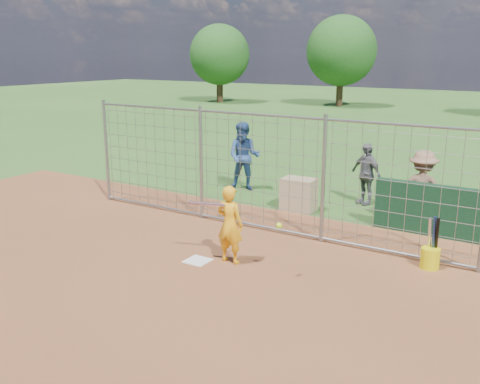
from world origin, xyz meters
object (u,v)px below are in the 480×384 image
Objects in this scene: bystander_a at (244,156)px; bucket_with_bats at (430,255)px; batter at (230,224)px; bystander_c at (422,190)px; equipment_bin at (299,195)px; bystander_b at (366,174)px.

bystander_a is 6.58m from bucket_with_bats.
bystander_c is (2.43, 3.90, 0.14)m from batter.
batter is at bearing -79.83° from bystander_a.
batter is at bearing -86.40° from equipment_bin.
bystander_b is at bearing -44.21° from bystander_c.
batter is 1.82× the size of equipment_bin.
batter is at bearing -152.44° from bucket_with_bats.
bystander_c reaches higher than bucket_with_bats.
batter is 3.72m from equipment_bin.
bystander_a is at bearing 152.32° from bucket_with_bats.
bucket_with_bats is at bearing -152.48° from batter.
equipment_bin is at bearing -104.09° from bystander_b.
bystander_b is 4.25m from bucket_with_bats.
bystander_b is 1.97× the size of equipment_bin.
bystander_a is (-2.61, 4.71, 0.22)m from batter.
bystander_c reaches higher than equipment_bin.
bystander_b reaches higher than bucket_with_bats.
bucket_with_bats is (3.19, 1.66, -0.48)m from batter.
bystander_b is 1.62× the size of bucket_with_bats.
bystander_b is 2.06m from bystander_c.
bystander_b is at bearing -98.52° from batter.
bucket_with_bats is (0.76, -2.24, -0.62)m from bystander_c.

